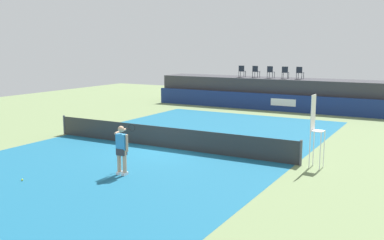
{
  "coord_description": "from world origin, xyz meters",
  "views": [
    {
      "loc": [
        10.56,
        -16.27,
        4.52
      ],
      "look_at": [
        0.3,
        2.0,
        1.0
      ],
      "focal_mm": 41.02,
      "sensor_mm": 36.0,
      "label": 1
    }
  ],
  "objects": [
    {
      "name": "ground_plane",
      "position": [
        0.0,
        3.0,
        0.0
      ],
      "size": [
        48.0,
        48.0,
        0.0
      ],
      "primitive_type": "plane",
      "color": "#6B7F51"
    },
    {
      "name": "tennis_ball",
      "position": [
        -1.53,
        -6.57,
        0.04
      ],
      "size": [
        0.07,
        0.07,
        0.07
      ],
      "primitive_type": "sphere",
      "color": "#D8EA33",
      "rests_on": "court_inner"
    },
    {
      "name": "spectator_chair_far_left",
      "position": [
        -2.6,
        14.96,
        2.69
      ],
      "size": [
        0.47,
        0.47,
        0.89
      ],
      "color": "#1E232D",
      "rests_on": "spectator_platform"
    },
    {
      "name": "spectator_chair_center",
      "position": [
        -0.34,
        15.03,
        2.69
      ],
      "size": [
        0.46,
        0.46,
        0.89
      ],
      "color": "#1E232D",
      "rests_on": "spectator_platform"
    },
    {
      "name": "spectator_chair_left",
      "position": [
        -1.5,
        15.05,
        2.69
      ],
      "size": [
        0.46,
        0.46,
        0.89
      ],
      "color": "#1E232D",
      "rests_on": "spectator_platform"
    },
    {
      "name": "net_post_far",
      "position": [
        6.2,
        0.0,
        0.5
      ],
      "size": [
        0.1,
        0.1,
        1.0
      ],
      "primitive_type": "cylinder",
      "color": "#4C4C51",
      "rests_on": "ground"
    },
    {
      "name": "tennis_net",
      "position": [
        0.0,
        0.0,
        0.47
      ],
      "size": [
        12.4,
        0.02,
        0.95
      ],
      "primitive_type": "cube",
      "color": "#2D2D2D",
      "rests_on": "ground"
    },
    {
      "name": "umpire_chair",
      "position": [
        6.69,
        0.01,
        1.59
      ],
      "size": [
        0.48,
        0.48,
        2.76
      ],
      "color": "white",
      "rests_on": "ground"
    },
    {
      "name": "net_post_near",
      "position": [
        -6.2,
        0.0,
        0.5
      ],
      "size": [
        0.1,
        0.1,
        1.0
      ],
      "primitive_type": "cylinder",
      "color": "#4C4C51",
      "rests_on": "ground"
    },
    {
      "name": "tennis_player",
      "position": [
        0.98,
        -4.29,
        0.96
      ],
      "size": [
        0.7,
        1.12,
        1.77
      ],
      "color": "white",
      "rests_on": "court_inner"
    },
    {
      "name": "spectator_chair_far_right",
      "position": [
        1.82,
        15.14,
        2.69
      ],
      "size": [
        0.47,
        0.47,
        0.89
      ],
      "color": "#1E232D",
      "rests_on": "spectator_platform"
    },
    {
      "name": "spectator_platform",
      "position": [
        0.0,
        15.3,
        1.1
      ],
      "size": [
        18.0,
        2.8,
        2.2
      ],
      "primitive_type": "cube",
      "color": "#38383D",
      "rests_on": "ground"
    },
    {
      "name": "sponsor_wall",
      "position": [
        0.01,
        13.5,
        0.6
      ],
      "size": [
        18.0,
        0.22,
        1.2
      ],
      "color": "navy",
      "rests_on": "ground"
    },
    {
      "name": "court_inner",
      "position": [
        0.0,
        0.0,
        0.0
      ],
      "size": [
        12.0,
        22.0,
        0.0
      ],
      "primitive_type": "cube",
      "color": "#16597A",
      "rests_on": "ground"
    },
    {
      "name": "spectator_chair_right",
      "position": [
        0.8,
        14.98,
        2.69
      ],
      "size": [
        0.47,
        0.47,
        0.89
      ],
      "color": "#1E232D",
      "rests_on": "spectator_platform"
    }
  ]
}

